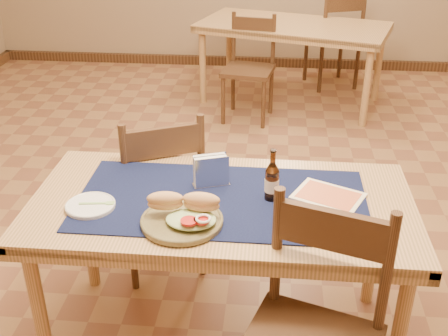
# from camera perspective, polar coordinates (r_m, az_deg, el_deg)

# --- Properties ---
(room) EXTENTS (6.04, 7.04, 2.84)m
(room) POSITION_cam_1_polar(r_m,az_deg,el_deg) (2.86, 1.35, 16.47)
(room) COLOR #996C42
(room) RESTS_ON ground
(main_table) EXTENTS (1.60, 0.80, 0.75)m
(main_table) POSITION_cam_1_polar(r_m,az_deg,el_deg) (2.39, -0.22, -5.00)
(main_table) COLOR tan
(main_table) RESTS_ON ground
(placemat) EXTENTS (1.20, 0.60, 0.01)m
(placemat) POSITION_cam_1_polar(r_m,az_deg,el_deg) (2.34, -0.23, -3.24)
(placemat) COLOR #101A3C
(placemat) RESTS_ON main_table
(baseboard) EXTENTS (6.00, 7.00, 0.10)m
(baseboard) POSITION_cam_1_polar(r_m,az_deg,el_deg) (3.39, 1.10, -6.51)
(baseboard) COLOR #4D311B
(baseboard) RESTS_ON ground
(back_table) EXTENTS (1.86, 1.29, 0.75)m
(back_table) POSITION_cam_1_polar(r_m,az_deg,el_deg) (5.33, 7.02, 13.50)
(back_table) COLOR tan
(back_table) RESTS_ON ground
(chair_main_far) EXTENTS (0.58, 0.58, 0.95)m
(chair_main_far) POSITION_cam_1_polar(r_m,az_deg,el_deg) (2.96, -6.59, -2.12)
(chair_main_far) COLOR #4D311B
(chair_main_far) RESTS_ON ground
(chair_back_near) EXTENTS (0.48, 0.48, 0.90)m
(chair_back_near) POSITION_cam_1_polar(r_m,az_deg,el_deg) (4.97, 2.58, 10.25)
(chair_back_near) COLOR #4D311B
(chair_back_near) RESTS_ON ground
(chair_back_far) EXTENTS (0.59, 0.59, 0.99)m
(chair_back_far) POSITION_cam_1_polar(r_m,az_deg,el_deg) (5.87, 11.22, 12.97)
(chair_back_far) COLOR #4D311B
(chair_back_far) RESTS_ON ground
(sandwich_plate) EXTENTS (0.32, 0.32, 0.12)m
(sandwich_plate) POSITION_cam_1_polar(r_m,az_deg,el_deg) (2.17, -4.06, -4.88)
(sandwich_plate) COLOR brown
(sandwich_plate) RESTS_ON placemat
(side_plate) EXTENTS (0.20, 0.20, 0.02)m
(side_plate) POSITION_cam_1_polar(r_m,az_deg,el_deg) (2.34, -13.43, -3.68)
(side_plate) COLOR white
(side_plate) RESTS_ON placemat
(fork) EXTENTS (0.15, 0.04, 0.00)m
(fork) POSITION_cam_1_polar(r_m,az_deg,el_deg) (2.34, -12.52, -3.52)
(fork) COLOR #94C76D
(fork) RESTS_ON side_plate
(beer_bottle) EXTENTS (0.06, 0.06, 0.22)m
(beer_bottle) POSITION_cam_1_polar(r_m,az_deg,el_deg) (2.31, 4.89, -1.33)
(beer_bottle) COLOR #45230C
(beer_bottle) RESTS_ON placemat
(napkin_holder) EXTENTS (0.17, 0.11, 0.14)m
(napkin_holder) POSITION_cam_1_polar(r_m,az_deg,el_deg) (2.41, -1.33, -0.35)
(napkin_holder) COLOR silver
(napkin_holder) RESTS_ON placemat
(menu_card) EXTENTS (0.33, 0.30, 0.01)m
(menu_card) POSITION_cam_1_polar(r_m,az_deg,el_deg) (2.40, 10.56, -2.77)
(menu_card) COLOR #FCECBE
(menu_card) RESTS_ON placemat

